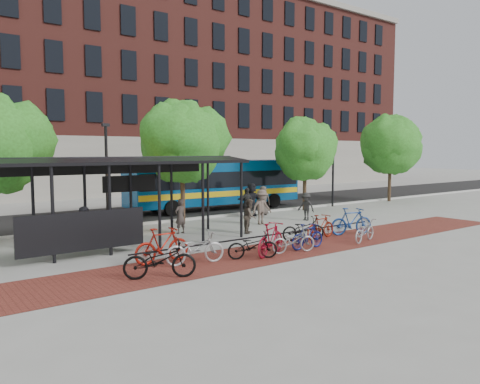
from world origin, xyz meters
TOP-DOWN VIEW (x-y plane):
  - ground at (0.00, 0.00)m, footprint 160.00×160.00m
  - asphalt_street at (0.00, 8.00)m, footprint 160.00×8.00m
  - curb at (0.00, 4.00)m, footprint 160.00×0.25m
  - brick_strip at (-2.00, -5.00)m, footprint 24.00×3.00m
  - bike_rack_rail at (-3.30, -4.10)m, footprint 12.00×0.05m
  - building_brick at (10.00, 26.00)m, footprint 55.00×14.00m
  - bus_shelter at (-8.13, -0.48)m, footprint 10.60×3.07m
  - tree_b at (-2.90, 3.35)m, footprint 5.15×4.20m
  - tree_c at (6.09, 3.35)m, footprint 4.66×3.80m
  - tree_d at (15.10, 3.35)m, footprint 5.39×4.40m
  - lamp_post_left at (-7.00, 3.60)m, footprint 0.35×0.20m
  - lamp_post_right at (9.00, 3.60)m, footprint 0.35×0.20m
  - bus at (1.60, 6.99)m, footprint 11.92×3.23m
  - bike_0 at (-9.02, -5.77)m, footprint 2.28×1.59m
  - bike_1 at (-8.05, -4.05)m, footprint 2.05×0.60m
  - bike_2 at (-7.24, -4.87)m, footprint 2.18×1.08m
  - bike_4 at (-5.20, -5.43)m, footprint 1.90×1.32m
  - bike_5 at (-4.33, -5.40)m, footprint 2.10×1.35m
  - bike_6 at (-3.35, -5.57)m, footprint 1.89×1.04m
  - bike_7 at (-2.45, -5.41)m, footprint 1.68×0.48m
  - bike_8 at (-1.35, -4.06)m, footprint 2.02×1.28m
  - bike_9 at (-0.44, -4.20)m, footprint 1.81×0.65m
  - bike_10 at (0.49, -5.82)m, footprint 1.90×1.09m
  - bike_11 at (1.33, -4.41)m, footprint 2.16×1.22m
  - pedestrian_0 at (-9.12, 0.67)m, footprint 0.92×0.85m
  - pedestrian_1 at (-4.70, 0.59)m, footprint 0.66×0.51m
  - pedestrian_3 at (0.01, 0.38)m, footprint 1.20×0.72m
  - pedestrian_4 at (0.92, 2.84)m, footprint 1.03×0.49m
  - pedestrian_5 at (1.40, 3.01)m, footprint 1.88×0.83m
  - pedestrian_6 at (2.36, 3.10)m, footprint 1.01×0.90m
  - pedestrian_8 at (-2.06, -1.27)m, footprint 0.99×0.96m
  - pedestrian_9 at (2.87, 0.02)m, footprint 0.81×1.11m

SIDE VIEW (x-z plane):
  - ground at x=0.00m, z-range 0.00..0.00m
  - bike_rack_rail at x=-3.30m, z-range -0.47..0.47m
  - brick_strip at x=-2.00m, z-range 0.00..0.01m
  - asphalt_street at x=0.00m, z-range 0.00..0.01m
  - curb at x=0.00m, z-range 0.00..0.12m
  - bike_6 at x=-3.35m, z-range 0.00..0.94m
  - bike_10 at x=0.49m, z-range 0.00..0.95m
  - bike_4 at x=-5.20m, z-range 0.00..0.95m
  - bike_8 at x=-1.35m, z-range 0.00..1.00m
  - bike_7 at x=-2.45m, z-range 0.00..1.01m
  - bike_9 at x=-0.44m, z-range 0.00..1.07m
  - bike_2 at x=-7.24m, z-range 0.00..1.10m
  - bike_0 at x=-9.02m, z-range 0.00..1.14m
  - bike_5 at x=-4.33m, z-range 0.00..1.23m
  - bike_1 at x=-8.05m, z-range 0.00..1.23m
  - bike_11 at x=1.33m, z-range 0.00..1.25m
  - pedestrian_9 at x=2.87m, z-range 0.00..1.54m
  - pedestrian_0 at x=-9.12m, z-range 0.00..1.58m
  - pedestrian_8 at x=-2.06m, z-range 0.00..1.60m
  - pedestrian_1 at x=-4.70m, z-range 0.00..1.62m
  - pedestrian_4 at x=0.92m, z-range 0.00..1.72m
  - pedestrian_6 at x=2.36m, z-range 0.00..1.74m
  - pedestrian_3 at x=0.01m, z-range 0.00..1.82m
  - pedestrian_5 at x=1.40m, z-range 0.00..1.96m
  - bus at x=1.60m, z-range 0.24..3.43m
  - lamp_post_left at x=-7.00m, z-range 0.18..5.31m
  - lamp_post_right at x=9.00m, z-range 0.18..5.31m
  - bus_shelter at x=-8.13m, z-range 1.20..4.80m
  - tree_c at x=6.09m, z-range 1.09..7.02m
  - tree_b at x=-2.90m, z-range 1.22..7.69m
  - tree_d at x=15.10m, z-range 1.19..7.74m
  - building_brick at x=10.00m, z-range 0.00..20.00m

